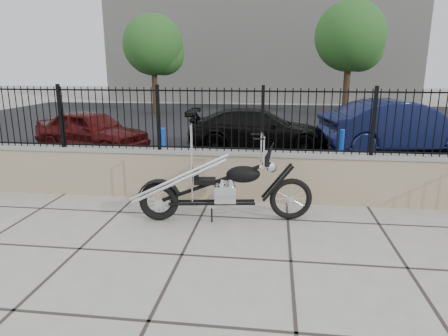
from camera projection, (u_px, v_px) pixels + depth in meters
name	position (u px, v px, depth m)	size (l,w,h in m)	color
ground_plane	(182.00, 255.00, 5.54)	(90.00, 90.00, 0.00)	#99968E
parking_lot	(246.00, 126.00, 17.56)	(30.00, 30.00, 0.00)	black
retaining_wall	(210.00, 175.00, 7.83)	(14.00, 0.36, 0.96)	gray
iron_fence	(210.00, 120.00, 7.56)	(14.00, 0.08, 1.20)	black
background_building	(261.00, 46.00, 30.02)	(22.00, 6.00, 8.00)	beige
chopper_motorcycle	(222.00, 172.00, 6.61)	(2.79, 0.49, 1.67)	black
car_red	(91.00, 131.00, 12.14)	(1.49, 3.71, 1.26)	#480A0A
car_black	(258.00, 129.00, 12.47)	(1.78, 4.37, 1.27)	black
car_blue	(401.00, 126.00, 12.07)	(1.66, 4.76, 1.57)	#10173C
bollard_a	(163.00, 151.00, 9.65)	(0.13, 0.13, 1.11)	#0D2AC7
bollard_b	(341.00, 151.00, 9.81)	(0.13, 0.13, 1.05)	#0E39D2
tree_left	(153.00, 42.00, 21.13)	(3.20, 3.20, 5.40)	#382619
tree_right	(350.00, 33.00, 20.01)	(3.52, 3.52, 5.94)	#382619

